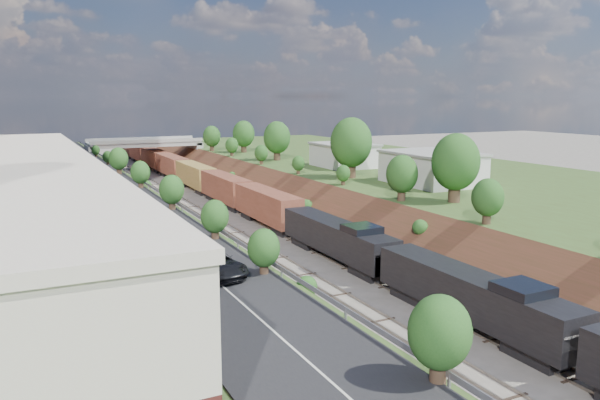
# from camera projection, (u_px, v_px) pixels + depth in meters

# --- Properties ---
(platform_right) EXTENTS (44.00, 180.00, 5.00)m
(platform_right) POSITION_uv_depth(u_px,v_px,m) (447.00, 189.00, 89.64)
(platform_right) COLOR #3A4E20
(platform_right) RESTS_ON ground
(embankment_left) EXTENTS (10.00, 180.00, 10.00)m
(embankment_left) POSITION_uv_depth(u_px,v_px,m) (161.00, 234.00, 70.92)
(embankment_left) COLOR brown
(embankment_left) RESTS_ON ground
(embankment_right) EXTENTS (10.00, 180.00, 10.00)m
(embankment_right) POSITION_uv_depth(u_px,v_px,m) (320.00, 218.00, 80.50)
(embankment_right) COLOR brown
(embankment_right) RESTS_ON ground
(rail_left_track) EXTENTS (1.58, 180.00, 0.18)m
(rail_left_track) POSITION_uv_depth(u_px,v_px,m) (226.00, 227.00, 74.56)
(rail_left_track) COLOR gray
(rail_left_track) RESTS_ON ground
(rail_right_track) EXTENTS (1.58, 180.00, 0.18)m
(rail_right_track) POSITION_uv_depth(u_px,v_px,m) (264.00, 223.00, 76.82)
(rail_right_track) COLOR gray
(rail_right_track) RESTS_ON ground
(road) EXTENTS (8.00, 180.00, 0.10)m
(road) POSITION_uv_depth(u_px,v_px,m) (120.00, 196.00, 68.08)
(road) COLOR black
(road) RESTS_ON platform_left
(guardrail) EXTENTS (0.10, 171.00, 0.70)m
(guardrail) POSITION_uv_depth(u_px,v_px,m) (156.00, 190.00, 69.60)
(guardrail) COLOR #99999E
(guardrail) RESTS_ON platform_left
(overpass) EXTENTS (24.50, 8.30, 7.40)m
(overpass) POSITION_uv_depth(u_px,v_px,m) (145.00, 149.00, 129.60)
(overpass) COLOR gray
(overpass) RESTS_ON ground
(white_building_near) EXTENTS (9.00, 12.00, 4.00)m
(white_building_near) POSITION_uv_depth(u_px,v_px,m) (432.00, 169.00, 77.65)
(white_building_near) COLOR silver
(white_building_near) RESTS_ON platform_right
(white_building_far) EXTENTS (8.00, 10.00, 3.60)m
(white_building_far) POSITION_uv_depth(u_px,v_px,m) (344.00, 156.00, 96.90)
(white_building_far) COLOR silver
(white_building_far) RESTS_ON platform_right
(tree_right_large) EXTENTS (5.25, 5.25, 7.61)m
(tree_right_large) POSITION_uv_depth(u_px,v_px,m) (456.00, 163.00, 63.81)
(tree_right_large) COLOR #473323
(tree_right_large) RESTS_ON platform_right
(tree_left_crest) EXTENTS (2.45, 2.45, 3.55)m
(tree_left_crest) POSITION_uv_depth(u_px,v_px,m) (301.00, 261.00, 34.02)
(tree_left_crest) COLOR #473323
(tree_left_crest) RESTS_ON platform_left
(freight_train) EXTENTS (3.08, 173.28, 4.60)m
(freight_train) POSITION_uv_depth(u_px,v_px,m) (211.00, 182.00, 96.06)
(freight_train) COLOR black
(freight_train) RESTS_ON ground
(suv) EXTENTS (3.38, 5.82, 1.53)m
(suv) POSITION_uv_depth(u_px,v_px,m) (215.00, 264.00, 37.59)
(suv) COLOR black
(suv) RESTS_ON road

